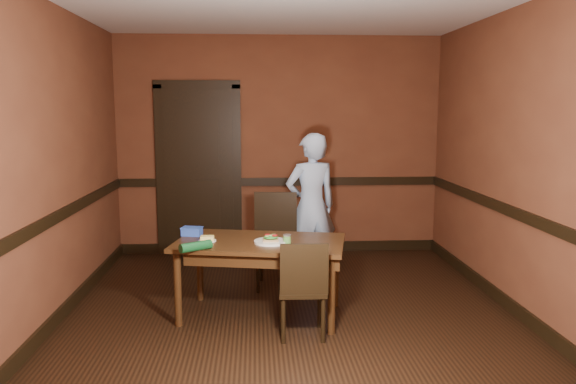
{
  "coord_description": "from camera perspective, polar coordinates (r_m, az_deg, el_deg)",
  "views": [
    {
      "loc": [
        -0.3,
        -4.75,
        1.81
      ],
      "look_at": [
        0.0,
        0.35,
        1.05
      ],
      "focal_mm": 35.0,
      "sensor_mm": 36.0,
      "label": 1
    }
  ],
  "objects": [
    {
      "name": "food_tub",
      "position": [
        5.14,
        -9.74,
        -3.95
      ],
      "size": [
        0.2,
        0.16,
        0.08
      ],
      "rotation": [
        0.0,
        0.0,
        -0.23
      ],
      "color": "blue",
      "rests_on": "dining_table"
    },
    {
      "name": "sauce_jar",
      "position": [
        4.76,
        -0.1,
        -4.82
      ],
      "size": [
        0.07,
        0.07,
        0.08
      ],
      "rotation": [
        0.0,
        0.0,
        -0.12
      ],
      "color": "#55973E",
      "rests_on": "dining_table"
    },
    {
      "name": "dado_back",
      "position": [
        7.05,
        -0.89,
        1.05
      ],
      "size": [
        4.0,
        0.03,
        0.1
      ],
      "primitive_type": "cube",
      "color": "black",
      "rests_on": "ground"
    },
    {
      "name": "wall_right",
      "position": [
        5.29,
        22.43,
        2.84
      ],
      "size": [
        0.02,
        4.5,
        2.7
      ],
      "primitive_type": "cube",
      "color": "brown",
      "rests_on": "ground"
    },
    {
      "name": "chair_far",
      "position": [
        5.71,
        -0.98,
        -5.04
      ],
      "size": [
        0.49,
        0.49,
        0.95
      ],
      "primitive_type": null,
      "rotation": [
        0.0,
        0.0,
        -0.1
      ],
      "color": "black",
      "rests_on": "floor"
    },
    {
      "name": "cheese_saucer",
      "position": [
        4.9,
        -8.2,
        -4.77
      ],
      "size": [
        0.15,
        0.15,
        0.05
      ],
      "rotation": [
        0.0,
        0.0,
        -0.29
      ],
      "color": "white",
      "rests_on": "dining_table"
    },
    {
      "name": "dining_table",
      "position": [
        4.98,
        -2.83,
        -8.75
      ],
      "size": [
        1.57,
        1.07,
        0.68
      ],
      "primitive_type": "cube",
      "rotation": [
        0.0,
        0.0,
        -0.19
      ],
      "color": "#331D0C",
      "rests_on": "floor"
    },
    {
      "name": "wall_back",
      "position": [
        7.02,
        -0.91,
        4.72
      ],
      "size": [
        4.0,
        0.02,
        2.7
      ],
      "primitive_type": "cube",
      "color": "brown",
      "rests_on": "ground"
    },
    {
      "name": "wall_left",
      "position": [
        5.06,
        -22.99,
        2.58
      ],
      "size": [
        0.02,
        4.5,
        2.7
      ],
      "primitive_type": "cube",
      "color": "brown",
      "rests_on": "ground"
    },
    {
      "name": "dado_left",
      "position": [
        5.12,
        -22.55,
        -2.43
      ],
      "size": [
        0.03,
        4.5,
        0.1
      ],
      "primitive_type": "cube",
      "color": "black",
      "rests_on": "ground"
    },
    {
      "name": "dado_right",
      "position": [
        5.35,
        22.01,
        -1.96
      ],
      "size": [
        0.03,
        4.5,
        0.1
      ],
      "primitive_type": "cube",
      "color": "black",
      "rests_on": "ground"
    },
    {
      "name": "floor",
      "position": [
        5.09,
        0.24,
        -12.37
      ],
      "size": [
        4.0,
        4.5,
        0.01
      ],
      "primitive_type": "cube",
      "color": "black",
      "rests_on": "ground"
    },
    {
      "name": "door",
      "position": [
        7.04,
        -9.06,
        2.51
      ],
      "size": [
        1.05,
        0.07,
        2.2
      ],
      "color": "black",
      "rests_on": "ground"
    },
    {
      "name": "baseboard_back",
      "position": [
        7.2,
        -0.88,
        -5.58
      ],
      "size": [
        4.0,
        0.03,
        0.12
      ],
      "primitive_type": "cube",
      "color": "black",
      "rests_on": "ground"
    },
    {
      "name": "sandwich_plate",
      "position": [
        4.8,
        -1.77,
        -4.94
      ],
      "size": [
        0.29,
        0.29,
        0.07
      ],
      "rotation": [
        0.0,
        0.0,
        -0.25
      ],
      "color": "white",
      "rests_on": "dining_table"
    },
    {
      "name": "chair_near",
      "position": [
        4.54,
        1.43,
        -9.67
      ],
      "size": [
        0.38,
        0.38,
        0.8
      ],
      "primitive_type": null,
      "rotation": [
        0.0,
        0.0,
        3.13
      ],
      "color": "black",
      "rests_on": "floor"
    },
    {
      "name": "baseboard_left",
      "position": [
        5.33,
        -22.02,
        -11.33
      ],
      "size": [
        0.03,
        4.5,
        0.12
      ],
      "primitive_type": "cube",
      "color": "black",
      "rests_on": "ground"
    },
    {
      "name": "person",
      "position": [
        5.98,
        2.35,
        -1.45
      ],
      "size": [
        0.65,
        0.52,
        1.56
      ],
      "primitive_type": "imported",
      "rotation": [
        0.0,
        0.0,
        3.43
      ],
      "color": "#A1BCDD",
      "rests_on": "floor"
    },
    {
      "name": "wall_front",
      "position": [
        2.56,
        3.4,
        -1.94
      ],
      "size": [
        4.0,
        0.02,
        2.7
      ],
      "primitive_type": "cube",
      "color": "brown",
      "rests_on": "ground"
    },
    {
      "name": "wrapped_veg",
      "position": [
        4.59,
        -9.35,
        -5.47
      ],
      "size": [
        0.27,
        0.22,
        0.08
      ],
      "primitive_type": "cylinder",
      "rotation": [
        0.0,
        1.57,
        0.6
      ],
      "color": "#10431D",
      "rests_on": "dining_table"
    },
    {
      "name": "baseboard_right",
      "position": [
        5.55,
        21.52,
        -10.52
      ],
      "size": [
        0.03,
        4.5,
        0.12
      ],
      "primitive_type": "cube",
      "color": "black",
      "rests_on": "ground"
    }
  ]
}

